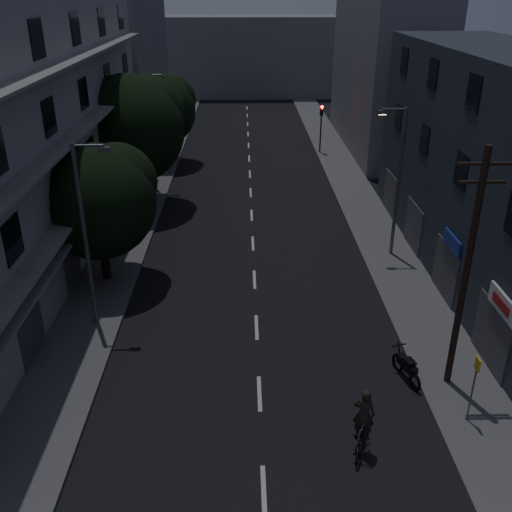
{
  "coord_description": "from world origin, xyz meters",
  "views": [
    {
      "loc": [
        -0.51,
        -10.27,
        13.61
      ],
      "look_at": [
        0.0,
        12.0,
        3.0
      ],
      "focal_mm": 40.0,
      "sensor_mm": 36.0,
      "label": 1
    }
  ],
  "objects_px": {
    "bus_stop_sign": "(475,378)",
    "cyclist": "(362,430)",
    "utility_pole": "(467,269)",
    "motorcycle": "(406,368)"
  },
  "relations": [
    {
      "from": "bus_stop_sign",
      "to": "cyclist",
      "type": "relative_size",
      "value": 1.05
    },
    {
      "from": "motorcycle",
      "to": "cyclist",
      "type": "distance_m",
      "value": 4.33
    },
    {
      "from": "bus_stop_sign",
      "to": "cyclist",
      "type": "height_order",
      "value": "bus_stop_sign"
    },
    {
      "from": "utility_pole",
      "to": "cyclist",
      "type": "bearing_deg",
      "value": -139.99
    },
    {
      "from": "bus_stop_sign",
      "to": "motorcycle",
      "type": "relative_size",
      "value": 1.3
    },
    {
      "from": "motorcycle",
      "to": "cyclist",
      "type": "relative_size",
      "value": 0.81
    },
    {
      "from": "utility_pole",
      "to": "cyclist",
      "type": "xyz_separation_m",
      "value": [
        -3.88,
        -3.26,
        -4.06
      ]
    },
    {
      "from": "utility_pole",
      "to": "motorcycle",
      "type": "bearing_deg",
      "value": 167.28
    },
    {
      "from": "bus_stop_sign",
      "to": "motorcycle",
      "type": "xyz_separation_m",
      "value": [
        -1.47,
        2.46,
        -1.39
      ]
    },
    {
      "from": "motorcycle",
      "to": "cyclist",
      "type": "bearing_deg",
      "value": -139.59
    }
  ]
}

